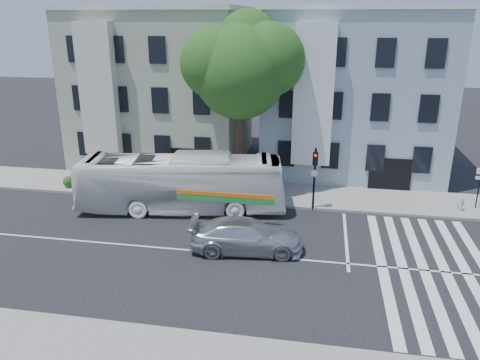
% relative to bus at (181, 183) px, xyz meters
% --- Properties ---
extents(ground, '(120.00, 120.00, 0.00)m').
position_rel_bus_xyz_m(ground, '(2.73, -4.75, -1.64)').
color(ground, black).
rests_on(ground, ground).
extents(sidewalk_far, '(80.00, 4.00, 0.15)m').
position_rel_bus_xyz_m(sidewalk_far, '(2.73, 3.25, -1.57)').
color(sidewalk_far, gray).
rests_on(sidewalk_far, ground).
extents(building_left, '(12.00, 10.00, 11.00)m').
position_rel_bus_xyz_m(building_left, '(-4.27, 10.25, 3.86)').
color(building_left, '#99A086').
rests_on(building_left, ground).
extents(building_right, '(12.00, 10.00, 11.00)m').
position_rel_bus_xyz_m(building_right, '(9.73, 10.25, 3.86)').
color(building_right, '#8E9EA8').
rests_on(building_right, ground).
extents(street_tree, '(7.30, 5.90, 11.10)m').
position_rel_bus_xyz_m(street_tree, '(2.78, 3.98, 6.19)').
color(street_tree, '#2D2116').
rests_on(street_tree, ground).
extents(bus, '(4.52, 12.08, 3.29)m').
position_rel_bus_xyz_m(bus, '(0.00, 0.00, 0.00)').
color(bus, white).
rests_on(bus, ground).
extents(sedan, '(2.81, 5.60, 1.56)m').
position_rel_bus_xyz_m(sedan, '(4.47, -4.29, -0.86)').
color(sedan, silver).
rests_on(sedan, ground).
extents(hedge, '(8.53, 1.28, 0.70)m').
position_rel_bus_xyz_m(hedge, '(-3.99, 2.05, -1.14)').
color(hedge, '#275C1D').
rests_on(hedge, sidewalk_far).
extents(traffic_signal, '(0.37, 0.51, 3.71)m').
position_rel_bus_xyz_m(traffic_signal, '(7.45, 1.19, 0.75)').
color(traffic_signal, black).
rests_on(traffic_signal, ground).
extents(fire_hydrant, '(0.48, 0.27, 0.84)m').
position_rel_bus_xyz_m(fire_hydrant, '(15.71, 2.28, -1.06)').
color(fire_hydrant, beige).
rests_on(fire_hydrant, sidewalk_far).
extents(far_sign_pole, '(0.43, 0.25, 2.53)m').
position_rel_bus_xyz_m(far_sign_pole, '(16.72, 2.97, 0.11)').
color(far_sign_pole, black).
rests_on(far_sign_pole, sidewalk_far).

